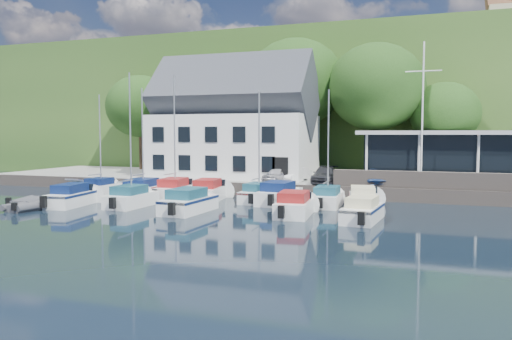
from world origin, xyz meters
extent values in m
plane|color=black|center=(0.00, 0.00, 0.00)|extent=(180.00, 180.00, 0.00)
cube|color=gray|center=(0.00, 17.50, 0.50)|extent=(60.00, 13.00, 1.00)
cube|color=#706259|center=(0.00, 11.00, 0.50)|extent=(60.00, 0.30, 1.00)
cube|color=#26491B|center=(0.00, 62.00, 8.00)|extent=(160.00, 75.00, 16.00)
cube|color=olive|center=(8.00, 70.00, 16.15)|extent=(50.00, 30.00, 0.30)
cube|color=#706259|center=(12.00, 11.40, 1.60)|extent=(18.00, 0.50, 1.20)
imported|color=silver|center=(-1.78, 12.67, 1.58)|extent=(2.05, 3.64, 1.17)
imported|color=white|center=(-0.56, 13.95, 1.55)|extent=(2.04, 3.53, 1.10)
imported|color=#28292D|center=(2.04, 12.93, 1.63)|extent=(1.99, 4.45, 1.27)
imported|color=navy|center=(5.95, 13.18, 1.67)|extent=(2.39, 4.16, 1.34)
camera|label=1|loc=(9.54, -25.65, 4.91)|focal=35.00mm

